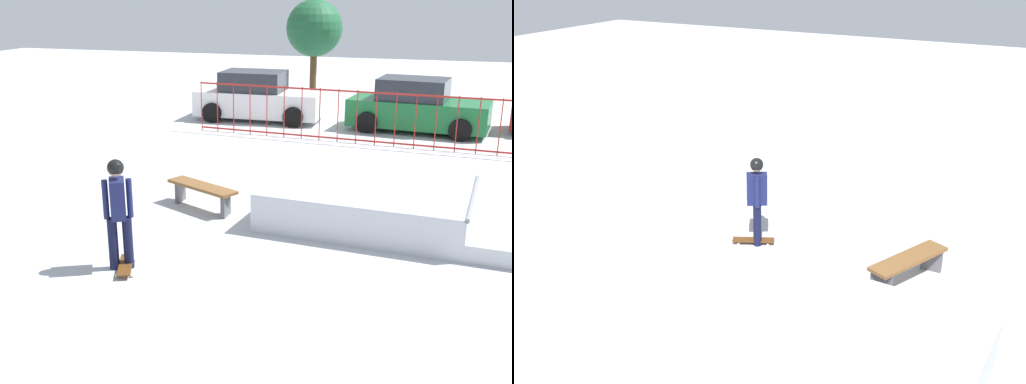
# 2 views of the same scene
# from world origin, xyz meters

# --- Properties ---
(ground_plane) EXTENTS (60.00, 60.00, 0.00)m
(ground_plane) POSITION_xyz_m (0.00, 0.00, 0.00)
(ground_plane) COLOR #B7BABF
(skate_ramp) EXTENTS (5.58, 3.00, 0.74)m
(skate_ramp) POSITION_xyz_m (0.88, -0.31, 0.32)
(skate_ramp) COLOR silver
(skate_ramp) RESTS_ON ground
(skater) EXTENTS (0.39, 0.44, 1.73)m
(skater) POSITION_xyz_m (-2.90, -3.47, 1.01)
(skater) COLOR black
(skater) RESTS_ON ground
(skateboard) EXTENTS (0.51, 0.81, 0.09)m
(skateboard) POSITION_xyz_m (-2.82, -3.51, 0.08)
(skateboard) COLOR #593314
(skateboard) RESTS_ON ground
(perimeter_fence) EXTENTS (11.20, 0.90, 1.50)m
(perimeter_fence) POSITION_xyz_m (0.00, 5.88, 0.77)
(perimeter_fence) COLOR maroon
(perimeter_fence) RESTS_ON ground
(park_bench) EXTENTS (1.62, 1.04, 0.48)m
(park_bench) POSITION_xyz_m (-2.78, -0.51, 0.36)
(park_bench) COLOR brown
(park_bench) RESTS_ON ground
(parked_car_white) EXTENTS (4.13, 1.98, 1.60)m
(parked_car_white) POSITION_xyz_m (-4.44, 8.40, 0.72)
(parked_car_white) COLOR white
(parked_car_white) RESTS_ON ground
(parked_car_green) EXTENTS (4.27, 2.29, 1.60)m
(parked_car_green) POSITION_xyz_m (0.69, 8.13, 0.72)
(parked_car_green) COLOR #196B33
(parked_car_green) RESTS_ON ground
(distant_tree) EXTENTS (1.99, 1.99, 3.84)m
(distant_tree) POSITION_xyz_m (-3.20, 11.09, 2.81)
(distant_tree) COLOR brown
(distant_tree) RESTS_ON ground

